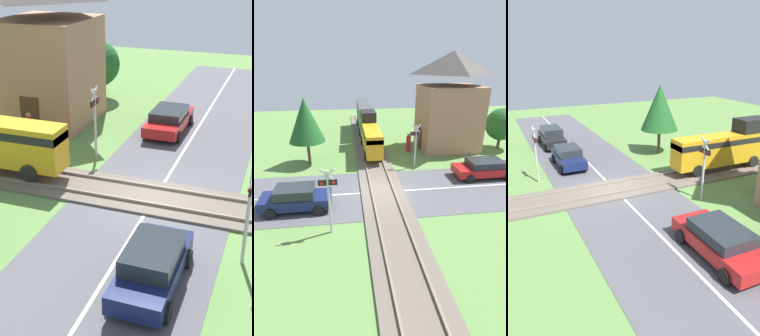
{
  "view_description": "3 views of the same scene",
  "coord_description": "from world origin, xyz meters",
  "views": [
    {
      "loc": [
        -15.99,
        -4.45,
        9.17
      ],
      "look_at": [
        0.0,
        1.21,
        1.2
      ],
      "focal_mm": 50.0,
      "sensor_mm": 36.0,
      "label": 1
    },
    {
      "loc": [
        -2.12,
        -14.95,
        8.09
      ],
      "look_at": [
        0.0,
        1.21,
        1.2
      ],
      "focal_mm": 28.0,
      "sensor_mm": 36.0,
      "label": 2
    },
    {
      "loc": [
        16.38,
        -6.27,
        7.8
      ],
      "look_at": [
        0.0,
        1.21,
        1.2
      ],
      "focal_mm": 35.0,
      "sensor_mm": 36.0,
      "label": 3
    }
  ],
  "objects": [
    {
      "name": "pedestrian_by_station",
      "position": [
        3.5,
        7.69,
        0.78
      ],
      "size": [
        0.42,
        0.42,
        1.71
      ],
      "color": "#B2282D",
      "rests_on": "ground_plane"
    },
    {
      "name": "tree_by_station",
      "position": [
        12.4,
        7.61,
        2.3
      ],
      "size": [
        3.0,
        3.0,
        3.8
      ],
      "color": "brown",
      "rests_on": "ground_plane"
    },
    {
      "name": "track_bed",
      "position": [
        0.0,
        0.0,
        0.07
      ],
      "size": [
        2.8,
        48.0,
        0.24
      ],
      "color": "#665B51",
      "rests_on": "ground_plane"
    },
    {
      "name": "crossing_signal_east_approach",
      "position": [
        3.11,
        3.85,
        2.21
      ],
      "size": [
        0.9,
        0.18,
        3.48
      ],
      "color": "#B7B7B7",
      "rests_on": "ground_plane"
    },
    {
      "name": "car_far_side",
      "position": [
        7.7,
        1.44,
        0.71
      ],
      "size": [
        4.41,
        2.0,
        1.31
      ],
      "color": "#A81919",
      "rests_on": "ground_plane"
    },
    {
      "name": "car_near_crossing",
      "position": [
        -5.17,
        -1.44,
        0.75
      ],
      "size": [
        3.93,
        1.8,
        1.43
      ],
      "color": "#141E4C",
      "rests_on": "ground_plane"
    },
    {
      "name": "station_building",
      "position": [
        7.33,
        8.35,
        4.22
      ],
      "size": [
        5.53,
        5.07,
        8.64
      ],
      "color": "#AD7A5B",
      "rests_on": "ground_plane"
    },
    {
      "name": "road_surface",
      "position": [
        0.0,
        0.0,
        0.01
      ],
      "size": [
        48.0,
        6.4,
        0.02
      ],
      "color": "#515156",
      "rests_on": "ground_plane"
    },
    {
      "name": "ground_plane",
      "position": [
        0.0,
        0.0,
        0.0
      ],
      "size": [
        60.0,
        60.0,
        0.0
      ],
      "primitive_type": "plane",
      "color": "#5B8442"
    },
    {
      "name": "crossing_signal_west_approach",
      "position": [
        -3.11,
        -3.85,
        2.21
      ],
      "size": [
        0.9,
        0.18,
        3.48
      ],
      "color": "#B7B7B7",
      "rests_on": "ground_plane"
    }
  ]
}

